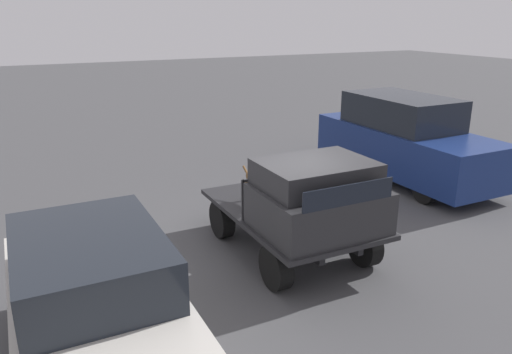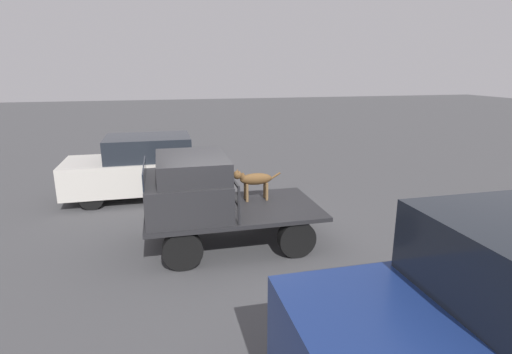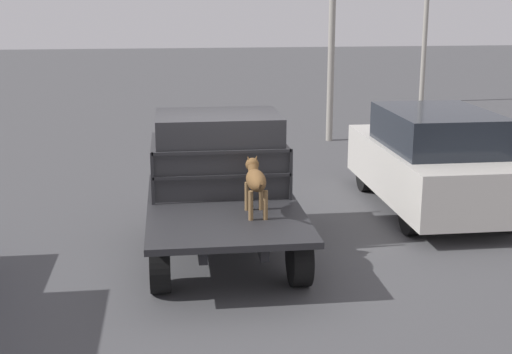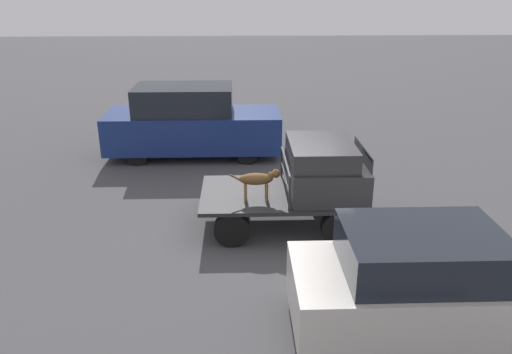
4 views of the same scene
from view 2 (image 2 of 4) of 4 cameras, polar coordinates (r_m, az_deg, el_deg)
name	(u,v)px [view 2 (image 2 of 4)]	position (r m, az deg, el deg)	size (l,w,h in m)	color
ground_plane	(233,243)	(8.25, -3.26, -9.38)	(80.00, 80.00, 0.00)	#474749
flatbed_truck	(233,217)	(8.04, -3.32, -5.77)	(3.40, 2.01, 0.77)	black
truck_cab	(188,186)	(7.71, -9.65, -1.21)	(1.53, 1.89, 1.08)	#28282B
truck_headboard	(230,185)	(7.81, -3.78, -1.12)	(0.04, 1.89, 0.70)	#232326
dog	(253,180)	(8.28, -0.41, -0.37)	(1.05, 0.24, 0.69)	brown
parked_sedan	(144,167)	(11.28, -15.71, 1.36)	(4.01, 1.76, 1.69)	black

